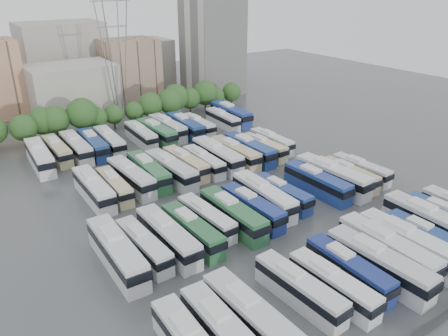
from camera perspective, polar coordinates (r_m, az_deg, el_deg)
ground at (r=67.64m, az=1.33°, el=-3.90°), size 220.00×220.00×0.00m
parapet at (r=49.47m, az=25.49°, el=-18.03°), size 56.00×0.50×0.50m
tree_line at (r=100.61m, az=-13.30°, el=7.50°), size 64.57×7.89×8.30m
city_buildings at (r=125.74m, az=-21.54°, el=11.35°), size 102.00×35.00×20.00m
apartment_tower at (r=128.34m, az=-1.50°, el=15.49°), size 14.00×14.00×26.00m
electricity_pylon at (r=106.06m, az=-14.25°, el=16.16°), size 9.00×6.91×33.83m
bus_r0_s1 at (r=42.07m, az=0.00°, el=-20.79°), size 2.88×12.11×3.78m
bus_r0_s2 at (r=43.34m, az=3.70°, el=-19.00°), size 3.14×12.92×4.03m
bus_r0_s4 at (r=47.44m, az=9.84°, el=-15.29°), size 3.05×11.54×3.59m
bus_r0_s5 at (r=48.77m, az=14.06°, el=-14.56°), size 2.75×11.15×3.48m
bus_r0_s6 at (r=51.33m, az=15.97°, el=-12.56°), size 2.79×11.46×3.57m
bus_r0_s7 at (r=52.67m, az=19.54°, el=-11.71°), size 3.25×13.13×4.09m
bus_r0_s8 at (r=55.53m, az=20.56°, el=-9.89°), size 3.19×13.17×4.11m
bus_r0_s9 at (r=57.53m, az=22.97°, el=-9.06°), size 2.97×13.12×4.11m
bus_r0_s10 at (r=59.95m, az=25.06°, el=-8.37°), size 2.56×11.34×3.55m
bus_r0_s11 at (r=63.10m, az=25.42°, el=-6.47°), size 3.42×13.47×4.20m
bus_r0_s12 at (r=65.83m, az=27.17°, el=-5.83°), size 3.01×11.69×3.64m
bus_r1_s0 at (r=52.98m, az=-13.79°, el=-10.64°), size 3.21×13.40×4.18m
bus_r1_s1 at (r=54.14m, az=-10.48°, el=-9.94°), size 2.84×11.15×3.47m
bus_r1_s2 at (r=54.97m, az=-7.33°, el=-8.85°), size 2.87×12.59×3.94m
bus_r1_s3 at (r=56.15m, az=-4.19°, el=-8.09°), size 2.90×11.82×3.69m
bus_r1_s4 at (r=58.96m, az=-2.31°, el=-6.52°), size 2.91×11.00×3.42m
bus_r1_s5 at (r=59.15m, az=1.15°, el=-6.09°), size 2.80×12.66×3.97m
bus_r1_s6 at (r=61.27m, az=3.69°, el=-5.15°), size 2.83×11.83×3.69m
bus_r1_s7 at (r=64.09m, az=5.21°, el=-3.67°), size 3.42×12.93×4.02m
bus_r1_s8 at (r=65.85m, az=7.59°, el=-3.29°), size 2.85×10.96×3.41m
bus_r1_s10 at (r=69.67m, az=12.06°, el=-1.84°), size 2.95×12.48×3.90m
bus_r1_s11 at (r=71.94m, az=13.99°, el=-1.02°), size 3.63×13.82×4.30m
bus_r1_s12 at (r=74.07m, az=16.02°, el=-0.86°), size 2.51×11.08×3.47m
bus_r1_s13 at (r=76.72m, az=17.45°, el=-0.20°), size 2.85×10.94×3.40m
bus_r2_s1 at (r=68.84m, az=-16.65°, el=-2.63°), size 2.95×12.72×3.98m
bus_r2_s2 at (r=69.59m, az=-14.11°, el=-2.30°), size 2.67×10.89×3.40m
bus_r2_s3 at (r=71.39m, az=-12.04°, el=-1.16°), size 3.29×12.77×3.97m
bus_r2_s4 at (r=72.92m, az=-9.84°, el=-0.43°), size 3.21×12.77×3.98m
bus_r2_s5 at (r=72.84m, az=-6.97°, el=-0.21°), size 3.47×13.26×4.12m
bus_r2_s6 at (r=75.53m, az=-5.04°, el=0.61°), size 2.90×11.88×3.71m
bus_r2_s7 at (r=76.34m, az=-2.67°, el=0.85°), size 2.68×11.17×3.49m
bus_r2_s8 at (r=78.15m, az=-0.88°, el=1.68°), size 3.16×13.26×4.14m
bus_r2_s9 at (r=79.39m, az=1.44°, el=1.97°), size 2.90×12.65×3.96m
bus_r2_s10 at (r=81.17m, az=3.31°, el=2.47°), size 2.92×12.94×4.05m
bus_r2_s11 at (r=83.09m, az=5.22°, el=2.72°), size 2.88×11.24×3.50m
bus_r2_s12 at (r=86.30m, az=6.25°, el=3.47°), size 2.47×11.01×3.45m
bus_r3_s0 at (r=84.07m, az=-22.94°, el=1.37°), size 3.55×13.46×4.18m
bus_r3_s1 at (r=86.66m, az=-20.98°, el=2.17°), size 2.70×11.91×3.73m
bus_r3_s2 at (r=86.53m, az=-18.74°, el=2.58°), size 2.94×12.89×4.04m
bus_r3_s3 at (r=87.12m, az=-16.74°, el=2.96°), size 3.27×12.77×3.97m
bus_r3_s4 at (r=88.15m, az=-14.72°, el=3.41°), size 3.33×12.53×3.89m
bus_r3_s6 at (r=90.51m, az=-10.81°, el=4.26°), size 3.07×12.06×3.76m
bus_r3_s7 at (r=91.00m, az=-8.79°, el=4.61°), size 3.25×12.96×4.04m
bus_r3_s8 at (r=93.75m, az=-7.38°, el=5.25°), size 2.89×12.78×4.00m
bus_r3_s9 at (r=94.15m, az=-5.10°, el=5.46°), size 3.39×13.10×4.08m
bus_r3_s10 at (r=95.50m, az=-3.41°, el=5.61°), size 2.65×11.30×3.53m
bus_r3_s12 at (r=99.32m, az=-0.17°, el=6.39°), size 3.03×11.61×3.61m
bus_r3_s13 at (r=102.13m, az=0.89°, el=7.08°), size 3.39×13.77×4.29m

